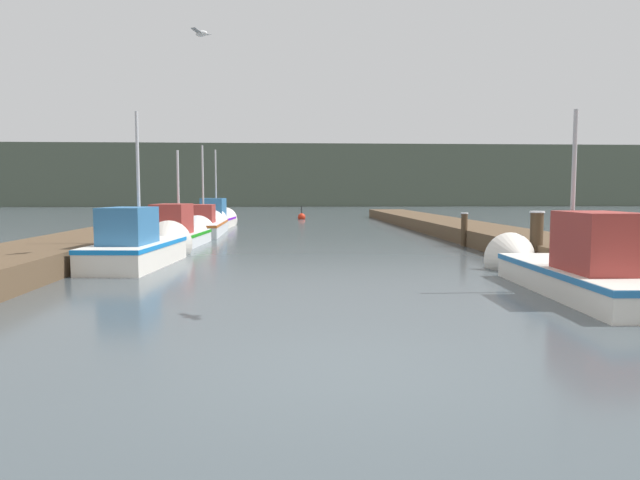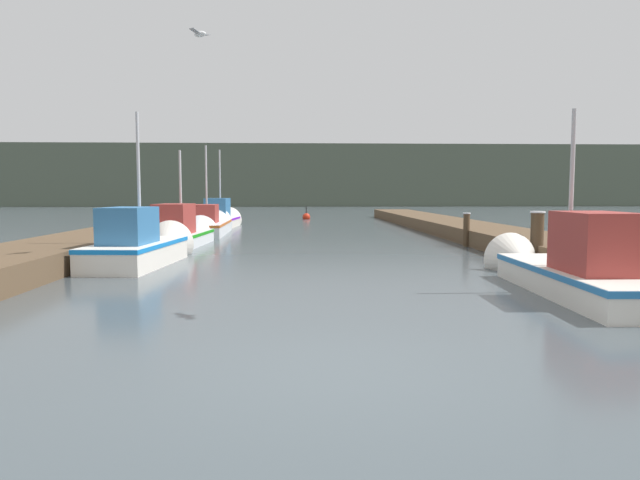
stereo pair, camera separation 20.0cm
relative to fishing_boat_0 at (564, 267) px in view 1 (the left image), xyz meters
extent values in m
plane|color=#424C51|center=(-4.58, -4.83, -0.43)|extent=(200.00, 200.00, 0.00)
cube|color=brown|center=(-11.18, 11.17, -0.15)|extent=(2.48, 40.00, 0.55)
cube|color=brown|center=(2.01, 11.17, -0.15)|extent=(2.48, 40.00, 0.55)
cube|color=#4C5647|center=(-4.58, 67.79, 3.44)|extent=(120.00, 16.00, 7.73)
cube|color=silver|center=(-0.02, -0.63, -0.18)|extent=(1.47, 4.74, 0.50)
cube|color=#2770B2|center=(-0.02, -0.63, 0.01)|extent=(1.51, 4.77, 0.10)
cone|color=silver|center=(0.08, 2.29, -0.18)|extent=(1.28, 1.20, 1.24)
cube|color=#99332D|center=(-0.04, -1.21, 0.57)|extent=(1.02, 1.53, 1.00)
cylinder|color=#B2B2B7|center=(-0.01, -0.28, 1.48)|extent=(0.08, 0.08, 2.81)
cube|color=silver|center=(-8.92, 3.80, -0.13)|extent=(1.79, 3.96, 0.60)
cube|color=blue|center=(-8.92, 3.80, 0.11)|extent=(1.82, 3.99, 0.10)
cone|color=silver|center=(-8.72, 6.14, -0.13)|extent=(1.46, 0.97, 1.39)
cube|color=#2D6699|center=(-8.97, 3.32, 0.61)|extent=(1.14, 1.60, 0.87)
cylinder|color=#B2B2B7|center=(-8.90, 4.08, 1.77)|extent=(0.08, 0.08, 3.20)
cube|color=silver|center=(-8.91, 8.86, -0.20)|extent=(1.73, 4.38, 0.46)
cube|color=#179115|center=(-8.91, 8.86, -0.03)|extent=(1.76, 4.41, 0.10)
cone|color=silver|center=(-8.73, 11.50, -0.20)|extent=(1.44, 1.10, 1.38)
cube|color=#99332D|center=(-8.94, 8.32, 0.52)|extent=(1.13, 1.71, 0.98)
cylinder|color=#B2B2B7|center=(-8.89, 9.18, 1.42)|extent=(0.08, 0.08, 2.77)
cube|color=silver|center=(-8.85, 14.25, -0.16)|extent=(1.83, 5.19, 0.54)
cube|color=#C96024|center=(-8.85, 14.25, 0.05)|extent=(1.86, 5.22, 0.10)
cone|color=silver|center=(-8.91, 17.29, -0.16)|extent=(1.66, 0.96, 1.64)
cube|color=#99332D|center=(-8.84, 13.61, 0.49)|extent=(1.15, 1.51, 0.76)
cylinder|color=#B2B2B7|center=(-8.86, 14.64, 1.76)|extent=(0.08, 0.08, 3.29)
cube|color=silver|center=(-8.88, 18.88, -0.18)|extent=(1.72, 4.09, 0.50)
cube|color=#7312D4|center=(-8.88, 18.88, 0.02)|extent=(1.75, 4.12, 0.10)
cone|color=silver|center=(-8.76, 21.34, -0.18)|extent=(1.48, 0.98, 1.44)
cube|color=#2D6699|center=(-8.91, 18.38, 0.58)|extent=(1.15, 1.52, 1.01)
cylinder|color=#B2B2B7|center=(-8.87, 19.18, 1.81)|extent=(0.08, 0.08, 3.47)
cylinder|color=#473523|center=(0.81, 3.01, 0.24)|extent=(0.31, 0.31, 1.33)
cylinder|color=silver|center=(0.81, 3.01, 0.92)|extent=(0.35, 0.35, 0.04)
cylinder|color=#473523|center=(0.73, 8.40, 0.12)|extent=(0.21, 0.21, 1.09)
cylinder|color=silver|center=(0.73, 8.40, 0.69)|extent=(0.24, 0.24, 0.04)
cylinder|color=#473523|center=(-9.90, 13.61, 0.15)|extent=(0.27, 0.27, 1.15)
cylinder|color=silver|center=(-9.90, 13.61, 0.74)|extent=(0.31, 0.31, 0.04)
sphere|color=red|center=(-4.27, 27.73, -0.29)|extent=(0.51, 0.51, 0.51)
cylinder|color=black|center=(-4.27, 27.73, 0.22)|extent=(0.06, 0.06, 0.50)
ellipsoid|color=white|center=(-6.96, 1.85, 4.67)|extent=(0.31, 0.26, 0.12)
cube|color=gray|center=(-6.89, 1.97, 4.69)|extent=(0.24, 0.30, 0.07)
cube|color=gray|center=(-7.02, 1.74, 4.69)|extent=(0.24, 0.30, 0.07)
camera|label=1|loc=(-5.19, -10.37, 1.41)|focal=32.00mm
camera|label=2|loc=(-4.99, -10.38, 1.41)|focal=32.00mm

